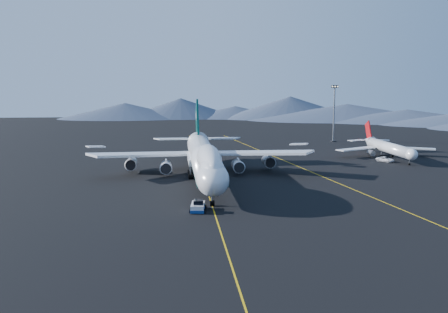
{
  "coord_description": "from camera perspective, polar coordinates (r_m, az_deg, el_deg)",
  "views": [
    {
      "loc": [
        -7.42,
        -122.53,
        23.92
      ],
      "look_at": [
        5.05,
        -0.11,
        6.0
      ],
      "focal_mm": 40.0,
      "sensor_mm": 36.0,
      "label": 1
    }
  ],
  "objects": [
    {
      "name": "taxiway_line_side",
      "position": [
        139.77,
        9.81,
        -1.69
      ],
      "size": [
        28.08,
        198.09,
        0.01
      ],
      "primitive_type": "cube",
      "rotation": [
        0.0,
        0.0,
        0.14
      ],
      "color": "#E5B10D",
      "rests_on": "ground"
    },
    {
      "name": "taxiway_line_main",
      "position": [
        125.06,
        -2.31,
        -2.74
      ],
      "size": [
        0.25,
        220.0,
        0.01
      ],
      "primitive_type": "cube",
      "color": "#E5B10D",
      "rests_on": "ground"
    },
    {
      "name": "boeing_747",
      "position": [
        124.12,
        -2.33,
        -0.11
      ],
      "size": [
        59.62,
        72.43,
        19.37
      ],
      "color": "silver",
      "rests_on": "ground"
    },
    {
      "name": "floodlight_mast",
      "position": [
        213.28,
        12.46,
        4.85
      ],
      "size": [
        2.9,
        2.17,
        23.44
      ],
      "rotation": [
        0.0,
        0.0,
        0.33
      ],
      "color": "black",
      "rests_on": "ground"
    },
    {
      "name": "pushback_tug",
      "position": [
        95.37,
        -3.0,
        -5.81
      ],
      "size": [
        3.46,
        5.45,
        2.25
      ],
      "rotation": [
        0.0,
        0.0,
        -0.12
      ],
      "color": "silver",
      "rests_on": "ground"
    },
    {
      "name": "second_jet",
      "position": [
        171.8,
        18.18,
        0.99
      ],
      "size": [
        34.28,
        38.72,
        11.02
      ],
      "rotation": [
        0.0,
        0.0,
        -0.23
      ],
      "color": "silver",
      "rests_on": "ground"
    },
    {
      "name": "service_van",
      "position": [
        162.5,
        17.96,
        -0.31
      ],
      "size": [
        5.19,
        6.02,
        1.54
      ],
      "primitive_type": "imported",
      "rotation": [
        0.0,
        0.0,
        0.59
      ],
      "color": "white",
      "rests_on": "ground"
    },
    {
      "name": "ground",
      "position": [
        125.06,
        -2.31,
        -2.75
      ],
      "size": [
        500.0,
        500.0,
        0.0
      ],
      "primitive_type": "plane",
      "color": "black",
      "rests_on": "ground"
    }
  ]
}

